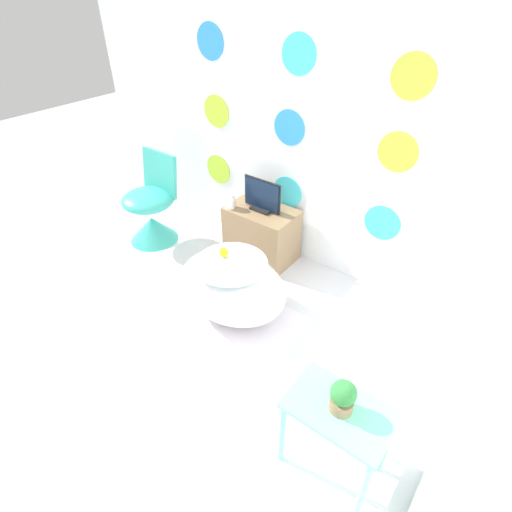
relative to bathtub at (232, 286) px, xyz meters
name	(u,v)px	position (x,y,z in m)	size (l,w,h in m)	color
ground_plane	(109,397)	(-0.11, -1.06, -0.23)	(12.00, 12.00, 0.00)	silver
wall_back_dotted	(296,106)	(-0.11, 0.93, 1.07)	(4.39, 0.05, 2.60)	white
rug	(221,315)	(-0.02, -0.11, -0.23)	(1.18, 0.75, 0.01)	silver
bathtub	(232,286)	(0.00, 0.00, 0.00)	(0.86, 0.65, 0.46)	white
rubber_duck	(224,252)	(-0.08, 0.01, 0.26)	(0.07, 0.07, 0.08)	yellow
chair	(151,214)	(-1.23, 0.30, 0.05)	(0.48, 0.48, 0.82)	#38B2A3
tv_cabinet	(262,234)	(-0.24, 0.69, 0.01)	(0.59, 0.38, 0.48)	#8E704C
tv	(262,197)	(-0.24, 0.69, 0.37)	(0.36, 0.12, 0.27)	black
vase	(230,201)	(-0.47, 0.56, 0.31)	(0.09, 0.09, 0.14)	white
side_table	(338,421)	(1.17, -0.61, 0.17)	(0.49, 0.32, 0.50)	#72D8B7
potted_plant_left	(343,397)	(1.17, -0.61, 0.36)	(0.12, 0.12, 0.18)	#8C6B4C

